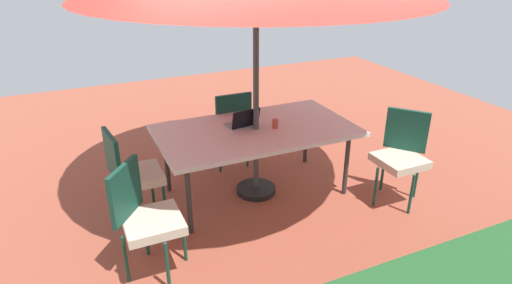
# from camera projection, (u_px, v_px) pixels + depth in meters

# --- Properties ---
(ground_plane) EXTENTS (10.00, 10.00, 0.02)m
(ground_plane) POSITION_uv_depth(u_px,v_px,m) (256.00, 192.00, 4.89)
(ground_plane) COLOR #9E4C38
(dining_table) EXTENTS (2.07, 1.17, 0.77)m
(dining_table) POSITION_uv_depth(u_px,v_px,m) (256.00, 133.00, 4.59)
(dining_table) COLOR silver
(dining_table) RESTS_ON ground_plane
(chair_south) EXTENTS (0.46, 0.46, 0.98)m
(chair_south) POSITION_uv_depth(u_px,v_px,m) (230.00, 124.00, 5.26)
(chair_south) COLOR beige
(chair_south) RESTS_ON ground_plane
(chair_northeast) EXTENTS (0.58, 0.58, 0.98)m
(chair_northeast) POSITION_uv_depth(u_px,v_px,m) (145.00, 215.00, 3.49)
(chair_northeast) COLOR beige
(chair_northeast) RESTS_ON ground_plane
(chair_northwest) EXTENTS (0.58, 0.58, 0.98)m
(chair_northwest) POSITION_uv_depth(u_px,v_px,m) (402.00, 153.00, 4.54)
(chair_northwest) COLOR beige
(chair_northwest) RESTS_ON ground_plane
(chair_east) EXTENTS (0.49, 0.48, 0.98)m
(chair_east) POSITION_uv_depth(u_px,v_px,m) (131.00, 172.00, 4.16)
(chair_east) COLOR beige
(chair_east) RESTS_ON ground_plane
(laptop) EXTENTS (0.35, 0.28, 0.21)m
(laptop) POSITION_uv_depth(u_px,v_px,m) (243.00, 122.00, 4.61)
(laptop) COLOR gray
(laptop) RESTS_ON dining_table
(cup) EXTENTS (0.06, 0.06, 0.10)m
(cup) POSITION_uv_depth(u_px,v_px,m) (275.00, 124.00, 4.57)
(cup) COLOR #CC4C33
(cup) RESTS_ON dining_table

